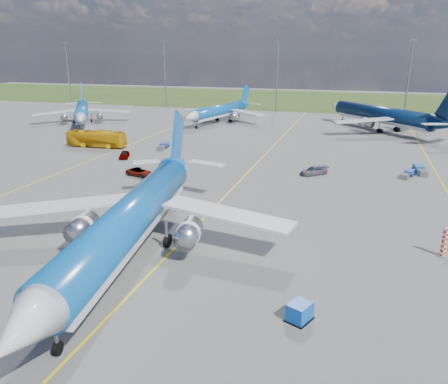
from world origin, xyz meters
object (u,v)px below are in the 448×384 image
(apron_bus, at_px, (96,139))
(service_car_b, at_px, (139,172))
(service_car_c, at_px, (314,171))
(baggage_tug_c, at_px, (163,146))
(bg_jet_nnw, at_px, (220,123))
(uld_container, at_px, (300,312))
(main_airliner, at_px, (133,257))
(bg_jet_nw, at_px, (83,124))
(baggage_tug_e, at_px, (420,170))
(warning_post, at_px, (444,242))
(bg_jet_n, at_px, (380,130))
(service_car_a, at_px, (124,155))
(baggage_tug_w, at_px, (408,174))

(apron_bus, height_order, service_car_b, apron_bus)
(service_car_c, distance_m, baggage_tug_c, 33.85)
(bg_jet_nnw, distance_m, uld_container, 95.24)
(bg_jet_nnw, xyz_separation_m, apron_bus, (-14.75, -38.85, 1.75))
(main_airliner, xyz_separation_m, baggage_tug_c, (-18.21, 46.54, 0.49))
(uld_container, bearing_deg, bg_jet_nnw, 135.56)
(bg_jet_nw, distance_m, service_car_b, 58.33)
(baggage_tug_e, bearing_deg, service_car_b, -167.76)
(warning_post, xyz_separation_m, bg_jet_nnw, (-46.70, 73.75, -1.50))
(warning_post, relative_size, service_car_b, 0.65)
(bg_jet_n, relative_size, service_car_b, 9.59)
(service_car_a, distance_m, service_car_b, 13.28)
(service_car_b, bearing_deg, baggage_tug_c, 29.11)
(main_airliner, bearing_deg, warning_post, 8.47)
(bg_jet_nw, xyz_separation_m, service_car_b, (39.79, -42.65, 0.64))
(bg_jet_nnw, distance_m, service_car_b, 56.55)
(baggage_tug_w, bearing_deg, bg_jet_n, 114.11)
(bg_jet_nnw, height_order, service_car_c, bg_jet_nnw)
(bg_jet_nw, height_order, baggage_tug_e, bg_jet_nw)
(warning_post, relative_size, bg_jet_nw, 0.08)
(warning_post, bearing_deg, bg_jet_nw, 143.83)
(service_car_b, relative_size, baggage_tug_c, 0.95)
(service_car_b, distance_m, baggage_tug_c, 20.66)
(bg_jet_n, distance_m, baggage_tug_w, 44.00)
(bg_jet_nw, bearing_deg, uld_container, -80.12)
(uld_container, distance_m, baggage_tug_c, 63.17)
(baggage_tug_e, bearing_deg, apron_bus, 170.89)
(service_car_a, height_order, service_car_c, service_car_a)
(baggage_tug_c, bearing_deg, main_airliner, -77.63)
(main_airliner, bearing_deg, bg_jet_nnw, 93.01)
(main_airliner, distance_m, service_car_a, 42.63)
(bg_jet_nnw, xyz_separation_m, service_car_c, (31.34, -47.38, 0.68))
(service_car_a, bearing_deg, apron_bus, 124.85)
(bg_jet_nnw, height_order, service_car_b, bg_jet_nnw)
(service_car_b, relative_size, service_car_c, 0.98)
(bg_jet_nnw, relative_size, baggage_tug_c, 7.40)
(bg_jet_nw, distance_m, bg_jet_nnw, 37.96)
(baggage_tug_e, bearing_deg, main_airliner, -133.18)
(warning_post, bearing_deg, baggage_tug_e, 87.63)
(bg_jet_n, relative_size, main_airliner, 1.00)
(bg_jet_n, relative_size, baggage_tug_c, 9.12)
(service_car_a, bearing_deg, baggage_tug_w, -18.20)
(warning_post, relative_size, bg_jet_nnw, 0.08)
(baggage_tug_c, height_order, baggage_tug_e, baggage_tug_e)
(apron_bus, bearing_deg, main_airliner, -147.10)
(main_airliner, bearing_deg, baggage_tug_e, 44.95)
(uld_container, distance_m, service_car_a, 57.56)
(service_car_a, distance_m, service_car_c, 35.48)
(warning_post, bearing_deg, service_car_c, 120.21)
(uld_container, bearing_deg, baggage_tug_e, 98.53)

